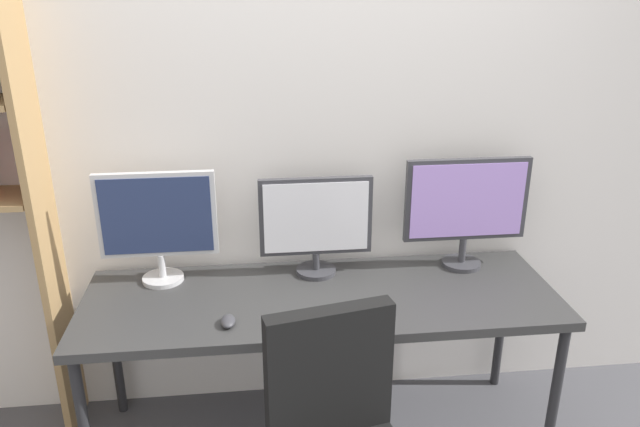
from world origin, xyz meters
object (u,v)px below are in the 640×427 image
Objects in this scene: monitor_center at (316,222)px; monitor_left at (157,221)px; desk at (321,306)px; monitor_right at (466,206)px; keyboard_main at (328,321)px; computer_mouse at (228,321)px.

monitor_left is at bearing 180.00° from monitor_center.
monitor_right is (0.68, 0.21, 0.35)m from desk.
desk is 4.01× the size of monitor_center.
monitor_left reaches higher than monitor_center.
monitor_right reaches higher than monitor_left.
desk is at bearing -90.00° from monitor_center.
keyboard_main is (-0.68, -0.44, -0.29)m from monitor_right.
monitor_left reaches higher than computer_mouse.
computer_mouse is at bearing -133.30° from monitor_center.
desk is 0.79m from monitor_right.
monitor_left reaches higher than keyboard_main.
monitor_center is (0.68, -0.00, -0.03)m from monitor_left.
monitor_right reaches higher than keyboard_main.
keyboard_main reaches higher than desk.
keyboard_main is (0.00, -0.44, -0.24)m from monitor_center.
keyboard_main is 0.39m from computer_mouse.
monitor_right is 5.86× the size of computer_mouse.
monitor_center is (0.00, 0.21, 0.30)m from desk.
monitor_left is 0.57m from computer_mouse.
desk is at bearing -162.68° from monitor_right.
computer_mouse is at bearing 175.09° from keyboard_main.
desk is 0.44m from computer_mouse.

